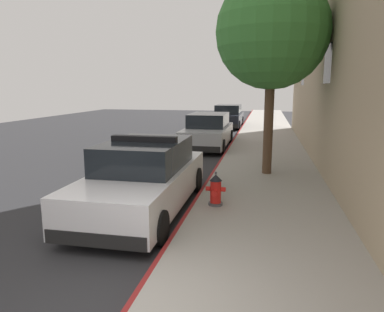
{
  "coord_description": "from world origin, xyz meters",
  "views": [
    {
      "loc": [
        1.5,
        -3.35,
        2.73
      ],
      "look_at": [
        -0.32,
        5.53,
        1.0
      ],
      "focal_mm": 33.6,
      "sensor_mm": 36.0,
      "label": 1
    }
  ],
  "objects": [
    {
      "name": "parked_car_dark_far",
      "position": [
        -1.08,
        21.81,
        0.74
      ],
      "size": [
        1.94,
        4.84,
        1.56
      ],
      "color": "black",
      "rests_on": "ground"
    },
    {
      "name": "fire_hydrant",
      "position": [
        0.47,
        4.26,
        0.5
      ],
      "size": [
        0.44,
        0.4,
        0.76
      ],
      "color": "#4C4C51",
      "rests_on": "sidewalk_pavement"
    },
    {
      "name": "sidewalk_pavement",
      "position": [
        1.59,
        10.0,
        0.08
      ],
      "size": [
        3.19,
        60.0,
        0.15
      ],
      "primitive_type": "cube",
      "color": "#9E9991",
      "rests_on": "ground"
    },
    {
      "name": "street_tree",
      "position": [
        1.59,
        7.63,
        4.27
      ],
      "size": [
        3.25,
        3.25,
        5.76
      ],
      "color": "brown",
      "rests_on": "sidewalk_pavement"
    },
    {
      "name": "parked_car_silver_ahead",
      "position": [
        -1.08,
        12.96,
        0.74
      ],
      "size": [
        1.94,
        4.84,
        1.56
      ],
      "color": "#B2B5BA",
      "rests_on": "ground"
    },
    {
      "name": "ground_plane",
      "position": [
        -4.41,
        10.0,
        -0.1
      ],
      "size": [
        29.05,
        60.0,
        0.2
      ],
      "primitive_type": "cube",
      "color": "#2B2B2D"
    },
    {
      "name": "police_cruiser",
      "position": [
        -1.11,
        4.06,
        0.74
      ],
      "size": [
        1.94,
        4.84,
        1.68
      ],
      "color": "white",
      "rests_on": "ground"
    },
    {
      "name": "curb_painted_edge",
      "position": [
        -0.04,
        10.0,
        0.08
      ],
      "size": [
        0.08,
        60.0,
        0.15
      ],
      "primitive_type": "cube",
      "color": "maroon",
      "rests_on": "ground"
    }
  ]
}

